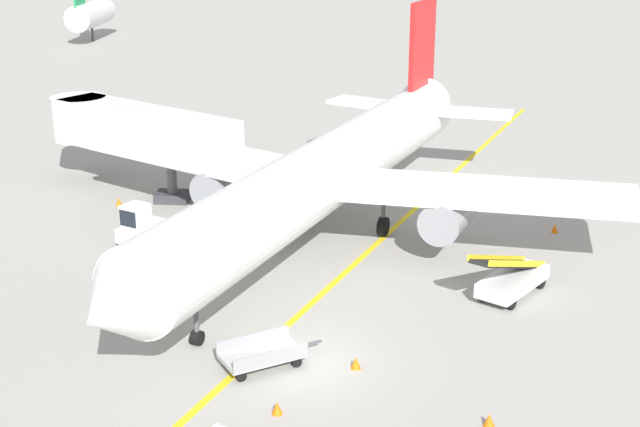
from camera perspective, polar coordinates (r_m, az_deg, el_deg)
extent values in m
plane|color=#9E9B93|center=(31.70, -1.04, -9.54)|extent=(300.00, 300.00, 0.00)
cube|color=yellow|center=(36.16, -0.50, -5.74)|extent=(27.30, 75.40, 0.01)
cylinder|color=white|center=(41.36, 0.33, 2.60)|extent=(13.24, 29.35, 3.30)
cone|color=white|center=(28.27, -13.24, -5.99)|extent=(3.85, 3.35, 3.23)
cone|color=white|center=(56.20, 7.22, 7.29)|extent=(3.90, 3.69, 3.14)
cube|color=white|center=(40.56, 10.92, 1.32)|extent=(13.47, 6.11, 0.36)
cylinder|color=gray|center=(40.34, 8.23, -0.12)|extent=(2.87, 3.65, 1.90)
cube|color=white|center=(46.14, -7.44, 3.67)|extent=(13.37, 10.58, 0.36)
cylinder|color=gray|center=(44.77, -6.26, 1.91)|extent=(2.87, 3.65, 1.90)
cube|color=red|center=(53.31, 6.59, 10.67)|extent=(1.61, 3.86, 5.20)
cube|color=white|center=(52.76, 9.42, 6.42)|extent=(5.54, 3.21, 0.24)
cube|color=white|center=(54.57, 3.30, 7.06)|extent=(5.63, 4.37, 0.24)
cylinder|color=#4C4C51|center=(32.52, -8.00, -5.89)|extent=(0.20, 0.20, 3.12)
cylinder|color=black|center=(33.07, -7.90, -7.90)|extent=(0.52, 0.65, 0.56)
cylinder|color=#4C4C51|center=(42.91, 4.10, 0.52)|extent=(0.20, 0.20, 3.12)
cylinder|color=black|center=(43.26, 4.07, -0.84)|extent=(0.65, 1.02, 0.96)
cylinder|color=#4C4C51|center=(44.53, -1.21, 1.26)|extent=(0.20, 0.20, 3.12)
cylinder|color=black|center=(44.87, -1.20, -0.05)|extent=(0.65, 1.02, 0.96)
cube|color=black|center=(29.58, -10.96, -3.92)|extent=(2.98, 1.89, 0.60)
cube|color=silver|center=(49.39, -11.09, 5.16)|extent=(11.50, 8.68, 2.50)
cylinder|color=silver|center=(53.70, -15.19, 5.96)|extent=(3.20, 3.20, 2.50)
cylinder|color=#59595B|center=(48.73, -9.49, 2.11)|extent=(0.56, 0.56, 2.35)
cube|color=#333338|center=(49.01, -9.43, 1.07)|extent=(1.80, 1.40, 0.50)
cube|color=silver|center=(42.89, -11.29, -1.11)|extent=(2.22, 2.73, 0.70)
cube|color=silver|center=(42.30, -11.75, -0.14)|extent=(1.41, 1.43, 1.10)
cube|color=black|center=(41.94, -12.22, -0.34)|extent=(0.91, 0.50, 0.77)
cylinder|color=black|center=(42.08, -11.46, -2.03)|extent=(0.46, 0.64, 0.60)
cylinder|color=black|center=(42.79, -12.56, -1.75)|extent=(0.46, 0.64, 0.60)
cylinder|color=black|center=(43.24, -9.98, -1.35)|extent=(0.46, 0.64, 0.60)
cylinder|color=black|center=(43.94, -11.08, -1.09)|extent=(0.46, 0.64, 0.60)
cube|color=silver|center=(37.54, 12.27, -4.24)|extent=(3.37, 3.99, 0.60)
cylinder|color=black|center=(36.30, 12.17, -5.58)|extent=(0.52, 0.62, 0.60)
cylinder|color=black|center=(36.82, 10.40, -5.10)|extent=(0.52, 0.62, 0.60)
cylinder|color=black|center=(38.52, 13.98, -4.25)|extent=(0.52, 0.62, 0.60)
cylinder|color=black|center=(39.01, 12.29, -3.81)|extent=(0.52, 0.62, 0.60)
cube|color=black|center=(36.67, 11.94, -3.17)|extent=(3.55, 4.64, 1.76)
cube|color=yellow|center=(36.45, 12.58, -3.16)|extent=(2.88, 4.20, 1.84)
cube|color=yellow|center=(36.81, 11.33, -2.84)|extent=(2.88, 4.20, 1.84)
cube|color=#A5A5A8|center=(31.31, -3.74, -9.05)|extent=(3.17, 2.78, 0.16)
cube|color=#4C4C51|center=(32.03, -0.70, -8.36)|extent=(0.80, 0.56, 0.08)
cylinder|color=#4C4C51|center=(32.22, 0.01, -8.19)|extent=(0.12, 0.12, 0.05)
cube|color=gray|center=(31.80, -4.32, -8.09)|extent=(2.38, 1.57, 0.50)
cube|color=gray|center=(30.59, -3.16, -9.23)|extent=(2.38, 1.57, 0.50)
cylinder|color=black|center=(32.30, -2.47, -8.61)|extent=(0.37, 0.30, 0.36)
cylinder|color=black|center=(31.35, -1.50, -9.51)|extent=(0.37, 0.30, 0.36)
cylinder|color=black|center=(31.56, -5.95, -9.41)|extent=(0.37, 0.30, 0.36)
cylinder|color=black|center=(30.59, -5.07, -10.37)|extent=(0.37, 0.30, 0.36)
cylinder|color=#26262D|center=(37.62, -9.26, -4.28)|extent=(0.24, 0.24, 0.85)
cube|color=orange|center=(37.35, -9.32, -3.29)|extent=(0.36, 0.22, 0.56)
sphere|color=beige|center=(37.20, -9.35, -2.73)|extent=(0.20, 0.20, 0.20)
sphere|color=yellow|center=(37.18, -9.36, -2.65)|extent=(0.24, 0.24, 0.24)
cone|color=orange|center=(31.25, 2.31, -9.54)|extent=(0.36, 0.36, 0.44)
cone|color=orange|center=(45.18, 14.83, -0.92)|extent=(0.36, 0.36, 0.44)
cone|color=orange|center=(28.72, -2.77, -12.35)|extent=(0.36, 0.36, 0.44)
cone|color=orange|center=(28.56, 10.80, -12.89)|extent=(0.36, 0.36, 0.44)
cone|color=orange|center=(48.84, -12.79, 0.75)|extent=(0.36, 0.36, 0.44)
cylinder|color=silver|center=(111.46, -14.50, 12.27)|extent=(3.00, 10.00, 3.00)
cylinder|color=#3F3F3F|center=(111.74, -14.40, 11.10)|extent=(0.30, 0.30, 1.60)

